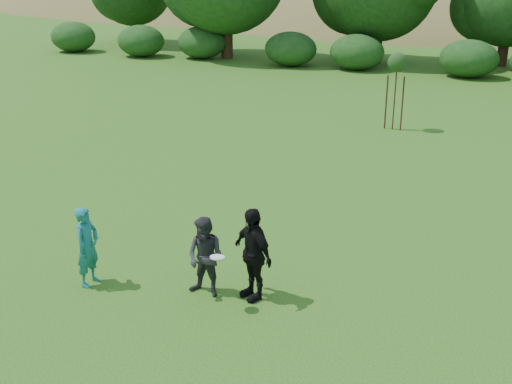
% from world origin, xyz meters
% --- Properties ---
extents(ground, '(120.00, 120.00, 0.00)m').
position_xyz_m(ground, '(0.00, 0.00, 0.00)').
color(ground, '#19470C').
rests_on(ground, ground).
extents(player_teal, '(0.42, 0.61, 1.63)m').
position_xyz_m(player_teal, '(-2.04, -0.45, 0.82)').
color(player_teal, '#176B6B').
rests_on(player_teal, ground).
extents(player_grey, '(0.79, 0.63, 1.59)m').
position_xyz_m(player_grey, '(0.27, 0.13, 0.79)').
color(player_grey, '#29292C').
rests_on(player_grey, ground).
extents(player_black, '(1.15, 0.92, 1.83)m').
position_xyz_m(player_black, '(1.11, 0.42, 0.91)').
color(player_black, black).
rests_on(player_black, ground).
extents(frisbee, '(0.27, 0.27, 0.05)m').
position_xyz_m(frisbee, '(0.71, -0.21, 1.04)').
color(frisbee, white).
rests_on(frisbee, ground).
extents(sapling, '(0.70, 0.70, 2.85)m').
position_xyz_m(sapling, '(0.60, 13.96, 2.42)').
color(sapling, '#352014').
rests_on(sapling, ground).
extents(hillside, '(150.00, 72.00, 52.00)m').
position_xyz_m(hillside, '(-0.56, 68.45, -11.97)').
color(hillside, olive).
rests_on(hillside, ground).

